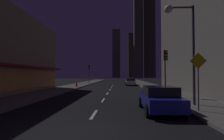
# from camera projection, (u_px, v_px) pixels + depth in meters

# --- Properties ---
(ground_plane) EXTENTS (78.00, 136.00, 0.10)m
(ground_plane) POSITION_uv_depth(u_px,v_px,m) (113.00, 85.00, 37.94)
(ground_plane) COLOR black
(sidewalk_right) EXTENTS (4.00, 76.00, 0.15)m
(sidewalk_right) POSITION_uv_depth(u_px,v_px,m) (146.00, 84.00, 37.65)
(sidewalk_right) COLOR #605E59
(sidewalk_right) RESTS_ON ground
(sidewalk_left) EXTENTS (4.00, 76.00, 0.15)m
(sidewalk_left) POSITION_uv_depth(u_px,v_px,m) (81.00, 84.00, 38.24)
(sidewalk_left) COLOR #605E59
(sidewalk_left) RESTS_ON ground
(lane_marking_center) EXTENTS (0.16, 33.40, 0.01)m
(lane_marking_center) POSITION_uv_depth(u_px,v_px,m) (107.00, 94.00, 19.57)
(lane_marking_center) COLOR silver
(lane_marking_center) RESTS_ON ground
(skyscraper_distant_tall) EXTENTS (6.05, 5.92, 38.04)m
(skyscraper_distant_tall) POSITION_uv_depth(u_px,v_px,m) (116.00, 54.00, 138.26)
(skyscraper_distant_tall) COLOR #534E3E
(skyscraper_distant_tall) RESTS_ON ground
(skyscraper_distant_mid) EXTENTS (6.33, 5.45, 40.53)m
(skyscraper_distant_mid) POSITION_uv_depth(u_px,v_px,m) (132.00, 55.00, 159.72)
(skyscraper_distant_mid) COLOR #3D3A2E
(skyscraper_distant_mid) RESTS_ON ground
(skyscraper_distant_short) EXTENTS (6.41, 8.10, 76.88)m
(skyscraper_distant_short) POSITION_uv_depth(u_px,v_px,m) (138.00, 26.00, 130.06)
(skyscraper_distant_short) COLOR brown
(skyscraper_distant_short) RESTS_ON ground
(skyscraper_distant_slender) EXTENTS (8.80, 5.73, 67.08)m
(skyscraper_distant_slender) POSITION_uv_depth(u_px,v_px,m) (149.00, 34.00, 134.51)
(skyscraper_distant_slender) COLOR #484436
(skyscraper_distant_slender) RESTS_ON ground
(car_parked_near) EXTENTS (1.98, 4.24, 1.45)m
(car_parked_near) POSITION_uv_depth(u_px,v_px,m) (160.00, 99.00, 9.81)
(car_parked_near) COLOR navy
(car_parked_near) RESTS_ON ground
(car_parked_far) EXTENTS (1.98, 4.24, 1.45)m
(car_parked_far) POSITION_uv_depth(u_px,v_px,m) (131.00, 82.00, 35.00)
(car_parked_far) COLOR silver
(car_parked_far) RESTS_ON ground
(fire_hydrant_far_left) EXTENTS (0.42, 0.30, 0.65)m
(fire_hydrant_far_left) POSITION_uv_depth(u_px,v_px,m) (77.00, 85.00, 29.43)
(fire_hydrant_far_left) COLOR red
(fire_hydrant_far_left) RESTS_ON sidewalk_left
(traffic_light_near_right) EXTENTS (0.32, 0.48, 4.20)m
(traffic_light_near_right) POSITION_uv_depth(u_px,v_px,m) (165.00, 63.00, 15.71)
(traffic_light_near_right) COLOR #2D2D2D
(traffic_light_near_right) RESTS_ON sidewalk_right
(traffic_light_far_left) EXTENTS (0.32, 0.48, 4.20)m
(traffic_light_far_left) POSITION_uv_depth(u_px,v_px,m) (89.00, 70.00, 39.32)
(traffic_light_far_left) COLOR #2D2D2D
(traffic_light_far_left) RESTS_ON sidewalk_left
(street_lamp_right) EXTENTS (1.96, 0.56, 6.58)m
(street_lamp_right) POSITION_uv_depth(u_px,v_px,m) (181.00, 30.00, 11.48)
(street_lamp_right) COLOR #38383D
(street_lamp_right) RESTS_ON sidewalk_right
(pedestrian_crossing_sign) EXTENTS (0.91, 0.08, 3.15)m
(pedestrian_crossing_sign) POSITION_uv_depth(u_px,v_px,m) (198.00, 76.00, 9.42)
(pedestrian_crossing_sign) COLOR slate
(pedestrian_crossing_sign) RESTS_ON sidewalk_right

